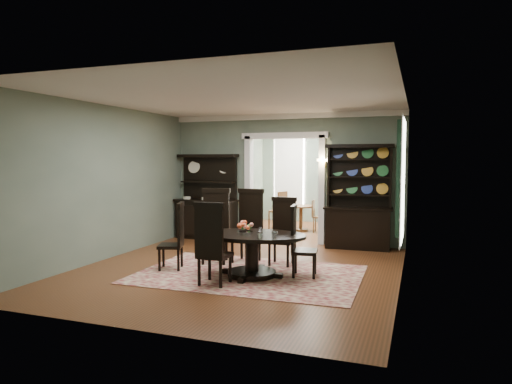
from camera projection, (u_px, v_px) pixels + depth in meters
room at (237, 181)px, 7.95m from camera, size 5.51×6.01×3.01m
parlor at (309, 174)px, 13.11m from camera, size 3.51×3.50×3.01m
doorway_trim at (285, 173)px, 10.73m from camera, size 2.08×0.25×2.57m
right_window at (401, 180)px, 7.87m from camera, size 0.15×1.47×2.12m
wall_sconce at (323, 162)px, 10.24m from camera, size 0.27×0.21×0.21m
rug at (249, 274)px, 7.72m from camera, size 3.75×2.57×0.01m
dining_table at (252, 247)px, 7.58m from camera, size 1.89×1.78×0.72m
centerpiece at (245, 230)px, 7.51m from camera, size 1.33×0.86×0.22m
chair_far_left at (216, 223)px, 8.65m from camera, size 0.63×0.61×1.40m
chair_far_mid at (249, 223)px, 8.71m from camera, size 0.56×0.53×1.39m
chair_far_right at (283, 229)px, 8.47m from camera, size 0.48×0.44×1.25m
chair_end_left at (176, 234)px, 8.04m from camera, size 0.54×0.55×1.19m
chair_end_right at (299, 239)px, 7.56m from camera, size 0.48×0.50×1.19m
chair_near at (212, 242)px, 6.96m from camera, size 0.50×0.46×1.31m
sideboard at (207, 209)px, 11.21m from camera, size 1.61×0.67×2.07m
welsh_dresser at (358, 211)px, 9.96m from camera, size 1.48×0.59×2.28m
parlor_table at (301, 214)px, 12.40m from camera, size 0.75×0.75×0.69m
parlor_chair_left at (279, 209)px, 12.63m from camera, size 0.50×0.49×1.06m
parlor_chair_right at (317, 215)px, 12.14m from camera, size 0.36×0.36×0.86m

